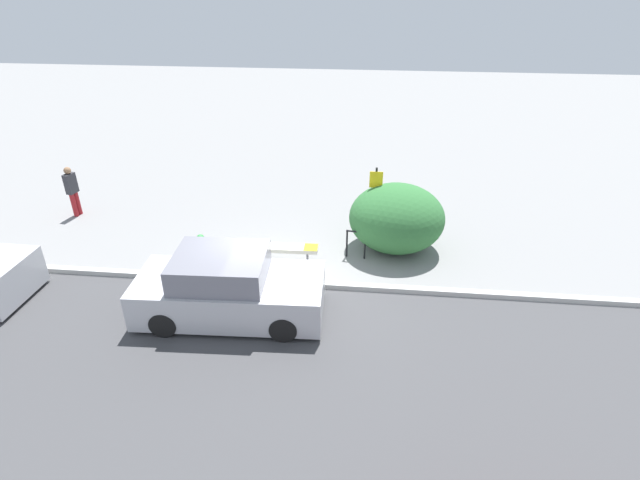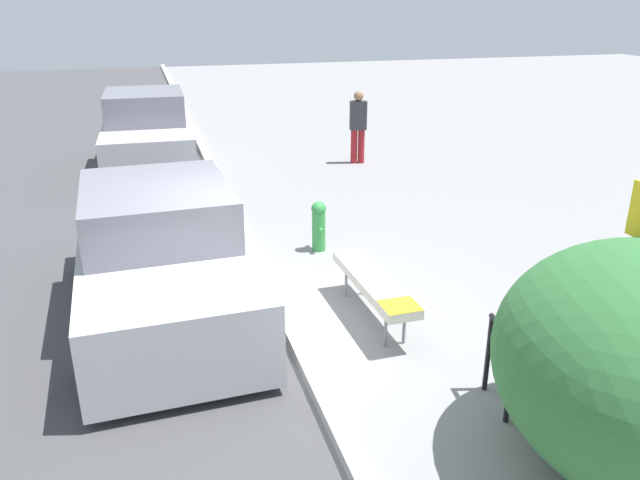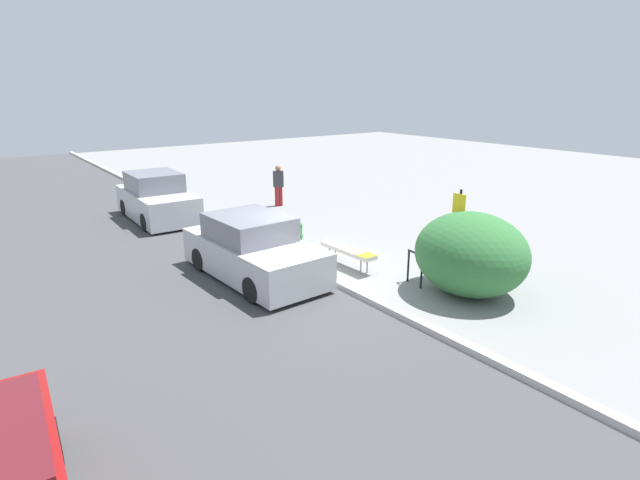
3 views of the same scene
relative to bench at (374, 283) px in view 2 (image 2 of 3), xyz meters
The scene contains 9 objects.
ground_plane 1.12m from the bench, 89.02° to the right, with size 60.00×60.00×0.00m, color gray.
curb 1.10m from the bench, 89.02° to the right, with size 60.00×0.20×0.13m.
bench is the anchor object (origin of this frame).
bike_rack 1.96m from the bench, 14.98° to the left, with size 0.55×0.12×0.83m.
sign_post 2.89m from the bench, 30.65° to the left, with size 0.36×0.08×2.30m.
fire_hydrant 2.26m from the bench, behind, with size 0.36×0.22×0.77m.
pedestrian 7.49m from the bench, 162.26° to the left, with size 0.27×0.40×1.63m.
parked_car_near 2.51m from the bench, 110.29° to the right, with size 4.26×2.00×1.56m.
parked_car_far 8.25m from the bench, 163.61° to the right, with size 4.17×1.92×1.68m.
Camera 2 is at (6.13, -1.39, 3.57)m, focal length 35.00 mm.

